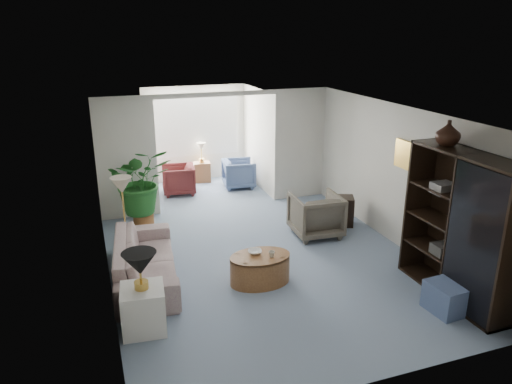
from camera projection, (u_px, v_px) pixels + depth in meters
name	position (u px, v px, depth m)	size (l,w,h in m)	color
floor	(268.00, 266.00, 8.05)	(6.00, 6.00, 0.00)	#8AA1B6
sunroom_floor	(207.00, 191.00, 11.71)	(2.60, 2.60, 0.00)	#8AA1B6
back_pier_left	(127.00, 159.00, 9.72)	(1.20, 0.12, 2.50)	silver
back_pier_right	(300.00, 145.00, 10.93)	(1.20, 0.12, 2.50)	silver
back_header	(217.00, 94.00, 9.94)	(2.60, 0.12, 0.10)	silver
window_pane	(195.00, 126.00, 12.22)	(2.20, 0.02, 1.50)	white
window_blinds	(195.00, 126.00, 12.19)	(2.20, 0.02, 1.50)	white
framed_picture	(407.00, 155.00, 8.19)	(0.04, 0.50, 0.40)	#C4B39D
sofa	(145.00, 260.00, 7.51)	(2.28, 0.89, 0.67)	#BBAF9E
end_table	(143.00, 309.00, 6.25)	(0.55, 0.55, 0.60)	white
table_lamp	(140.00, 264.00, 6.05)	(0.44, 0.44, 0.30)	black
floor_lamp	(122.00, 185.00, 8.09)	(0.36, 0.36, 0.28)	beige
coffee_table	(260.00, 269.00, 7.46)	(0.95, 0.95, 0.45)	#976337
coffee_bowl	(255.00, 252.00, 7.46)	(0.21, 0.21, 0.05)	white
coffee_cup	(272.00, 254.00, 7.33)	(0.10, 0.10, 0.09)	beige
wingback_chair	(316.00, 215.00, 9.13)	(0.87, 0.89, 0.81)	#655E50
side_table_dark	(341.00, 211.00, 9.65)	(0.48, 0.39, 0.58)	black
entertainment_cabinet	(461.00, 228.00, 6.83)	(0.52, 1.93, 2.15)	black
cabinet_urn	(448.00, 133.00, 6.88)	(0.35, 0.35, 0.36)	black
ottoman	(449.00, 297.00, 6.71)	(0.52, 0.52, 0.41)	slate
plant_pot	(144.00, 220.00, 9.53)	(0.40, 0.40, 0.32)	#93572A
house_plant	(141.00, 181.00, 9.27)	(1.17, 1.02, 1.30)	#205E21
sunroom_chair_blue	(239.00, 174.00, 11.93)	(0.74, 0.76, 0.69)	slate
sunroom_chair_maroon	(178.00, 180.00, 11.46)	(0.73, 0.76, 0.69)	maroon
sunroom_table	(202.00, 172.00, 12.39)	(0.41, 0.32, 0.50)	#976337
shelf_clutter	(458.00, 219.00, 6.80)	(0.30, 1.06, 1.06)	#373532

